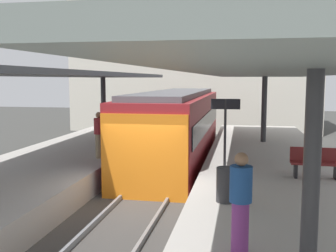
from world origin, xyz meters
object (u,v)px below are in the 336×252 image
object	(u,v)px
platform_bench	(316,162)
passenger_mid_platform	(241,202)
commuter_train	(176,127)
litter_bin	(226,185)
passenger_near_bench	(99,134)
platform_sign	(225,118)

from	to	relation	value
platform_bench	passenger_mid_platform	world-z (taller)	passenger_mid_platform
commuter_train	passenger_mid_platform	world-z (taller)	commuter_train
litter_bin	passenger_near_bench	world-z (taller)	passenger_near_bench
litter_bin	passenger_mid_platform	xyz separation A→B (m)	(0.34, -2.72, 0.46)
litter_bin	platform_bench	bearing A→B (deg)	48.50
commuter_train	passenger_near_bench	bearing A→B (deg)	-120.32
litter_bin	passenger_mid_platform	world-z (taller)	passenger_mid_platform
litter_bin	passenger_near_bench	distance (m)	6.40
platform_sign	passenger_near_bench	size ratio (longest dim) A/B	1.33
platform_bench	passenger_mid_platform	size ratio (longest dim) A/B	0.84
platform_bench	litter_bin	xyz separation A→B (m)	(-2.43, -2.75, -0.06)
platform_sign	passenger_near_bench	world-z (taller)	platform_sign
platform_sign	passenger_mid_platform	xyz separation A→B (m)	(0.51, -6.09, -0.76)
commuter_train	litter_bin	world-z (taller)	commuter_train
platform_sign	passenger_mid_platform	bearing A→B (deg)	-85.19
litter_bin	passenger_mid_platform	size ratio (longest dim) A/B	0.48
commuter_train	passenger_mid_platform	distance (m)	11.16
litter_bin	passenger_mid_platform	bearing A→B (deg)	-82.91
commuter_train	platform_bench	xyz separation A→B (m)	(4.93, -5.33, -0.26)
platform_bench	passenger_near_bench	size ratio (longest dim) A/B	0.85
platform_sign	litter_bin	world-z (taller)	platform_sign
platform_sign	passenger_mid_platform	size ratio (longest dim) A/B	1.33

